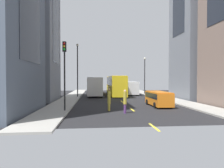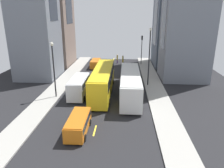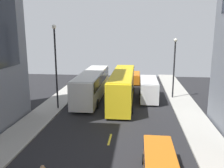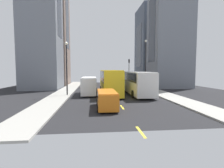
{
  "view_description": "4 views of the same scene",
  "coord_description": "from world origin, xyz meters",
  "px_view_note": "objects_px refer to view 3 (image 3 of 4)",
  "views": [
    {
      "loc": [
        -3.68,
        -32.52,
        2.94
      ],
      "look_at": [
        -0.26,
        4.76,
        2.12
      ],
      "focal_mm": 30.85,
      "sensor_mm": 36.0,
      "label": 1
    },
    {
      "loc": [
        -2.85,
        32.42,
        10.92
      ],
      "look_at": [
        -1.12,
        4.95,
        1.86
      ],
      "focal_mm": 34.49,
      "sensor_mm": 36.0,
      "label": 2
    },
    {
      "loc": [
        2.06,
        -24.33,
        8.26
      ],
      "look_at": [
        -0.96,
        3.35,
        2.17
      ],
      "focal_mm": 38.62,
      "sensor_mm": 36.0,
      "label": 3
    },
    {
      "loc": [
        2.71,
        30.96,
        3.64
      ],
      "look_at": [
        -0.17,
        2.54,
        1.37
      ],
      "focal_mm": 28.58,
      "sensor_mm": 36.0,
      "label": 4
    }
  ],
  "objects_px": {
    "delivery_van_white": "(149,88)",
    "streetcar_yellow": "(123,84)",
    "car_orange_1": "(134,77)",
    "city_bus_white": "(92,83)",
    "car_orange_0": "(160,163)"
  },
  "relations": [
    {
      "from": "delivery_van_white",
      "to": "streetcar_yellow",
      "type": "bearing_deg",
      "value": -157.56
    },
    {
      "from": "streetcar_yellow",
      "to": "car_orange_1",
      "type": "relative_size",
      "value": 2.77
    },
    {
      "from": "city_bus_white",
      "to": "streetcar_yellow",
      "type": "bearing_deg",
      "value": -15.36
    },
    {
      "from": "streetcar_yellow",
      "to": "car_orange_0",
      "type": "bearing_deg",
      "value": -78.36
    },
    {
      "from": "car_orange_1",
      "to": "city_bus_white",
      "type": "bearing_deg",
      "value": -117.37
    },
    {
      "from": "streetcar_yellow",
      "to": "car_orange_0",
      "type": "relative_size",
      "value": 2.78
    },
    {
      "from": "car_orange_0",
      "to": "delivery_van_white",
      "type": "bearing_deg",
      "value": 89.93
    },
    {
      "from": "delivery_van_white",
      "to": "car_orange_0",
      "type": "xyz_separation_m",
      "value": [
        -0.02,
        -16.5,
        -0.56
      ]
    },
    {
      "from": "delivery_van_white",
      "to": "car_orange_0",
      "type": "relative_size",
      "value": 1.31
    },
    {
      "from": "city_bus_white",
      "to": "car_orange_0",
      "type": "height_order",
      "value": "city_bus_white"
    },
    {
      "from": "streetcar_yellow",
      "to": "car_orange_1",
      "type": "height_order",
      "value": "streetcar_yellow"
    },
    {
      "from": "car_orange_0",
      "to": "car_orange_1",
      "type": "bearing_deg",
      "value": 94.19
    },
    {
      "from": "delivery_van_white",
      "to": "car_orange_1",
      "type": "bearing_deg",
      "value": 101.37
    },
    {
      "from": "car_orange_1",
      "to": "streetcar_yellow",
      "type": "bearing_deg",
      "value": -96.4
    },
    {
      "from": "streetcar_yellow",
      "to": "delivery_van_white",
      "type": "relative_size",
      "value": 2.12
    }
  ]
}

